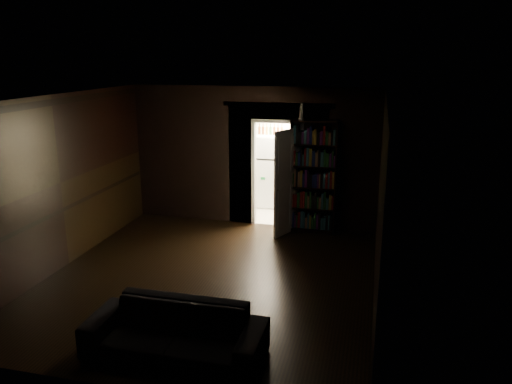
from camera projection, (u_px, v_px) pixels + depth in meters
The scene contains 9 objects.
ground at pixel (210, 279), 7.82m from camera, with size 5.50×5.50×0.00m, color black.
room_walls at pixel (228, 160), 8.37m from camera, with size 5.02×5.61×2.84m.
kitchen_alcove at pixel (287, 157), 11.00m from camera, with size 2.20×1.80×2.60m.
sofa at pixel (175, 325), 5.73m from camera, with size 2.07×0.90×0.80m, color black.
bookshelf at pixel (313, 177), 9.66m from camera, with size 0.90×0.32×2.20m, color black.
refrigerator at pixel (273, 171), 11.41m from camera, with size 0.74×0.68×1.65m, color white.
door at pixel (288, 182), 9.55m from camera, with size 0.85×0.05×2.05m, color white.
figurine at pixel (301, 112), 9.31m from camera, with size 0.10×0.10×0.31m, color white.
bottles at pixel (271, 129), 11.17m from camera, with size 0.62×0.08×0.25m, color black.
Camera 1 is at (2.41, -6.79, 3.40)m, focal length 35.00 mm.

